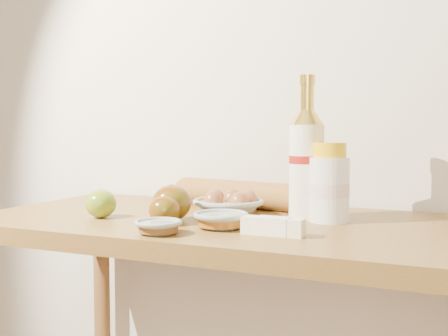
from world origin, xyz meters
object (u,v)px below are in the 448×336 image
Objects in this scene: bourbon_bottle at (306,161)px; cream_bottle at (329,185)px; egg_bowl at (229,205)px; baguette at (239,194)px; table at (229,271)px.

bourbon_bottle reaches higher than cream_bottle.
bourbon_bottle is 0.22m from egg_bowl.
egg_bowl is at bearing -66.00° from baguette.
baguette is (-0.05, 0.18, 0.16)m from table.
bourbon_bottle is 0.77× the size of baguette.
bourbon_bottle reaches higher than egg_bowl.
baguette is (-0.03, 0.14, 0.01)m from egg_bowl.
egg_bowl is at bearing -169.98° from bourbon_bottle.
bourbon_bottle is at bearing 10.96° from egg_bowl.
baguette is at bearing 106.04° from table.
bourbon_bottle is 0.26m from baguette.
baguette is at bearing 144.04° from cream_bottle.
cream_bottle is at bearing 2.05° from egg_bowl.
cream_bottle reaches higher than baguette.
egg_bowl is (-0.02, 0.05, 0.15)m from table.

